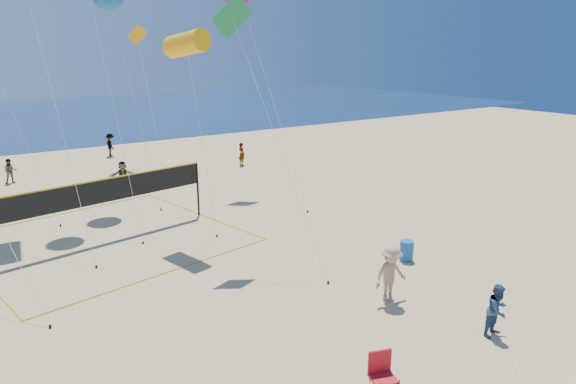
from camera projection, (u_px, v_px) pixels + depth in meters
ocean at (2, 119)px, 60.83m from camera, size 140.00×50.00×0.03m
bystander_a at (498, 310)px, 14.56m from camera, size 0.79×0.64×1.56m
bystander_b at (391, 274)px, 16.51m from camera, size 1.26×0.78×1.89m
far_person_1 at (123, 176)px, 29.78m from camera, size 1.65×0.83×1.71m
far_person_2 at (242, 154)px, 36.23m from camera, size 0.42×0.61×1.61m
far_person_3 at (10, 171)px, 31.31m from camera, size 0.79×0.64×1.54m
far_person_4 at (111, 145)px, 39.29m from camera, size 0.67×1.14×1.75m
camp_chair at (382, 371)px, 12.07m from camera, size 0.73×0.84×1.20m
trash_barrel at (407, 251)px, 19.89m from camera, size 0.59×0.59×0.79m
volleyball_net at (101, 198)px, 21.71m from camera, size 11.55×11.42×2.67m
kite_2 at (187, 44)px, 20.71m from camera, size 1.40×2.31×8.73m
kite_4 at (237, 30)px, 18.91m from camera, size 1.76×5.09×9.95m
kite_5 at (243, 5)px, 28.41m from camera, size 1.94×7.11×11.79m
kite_9 at (140, 46)px, 33.70m from camera, size 1.88×7.06×9.54m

